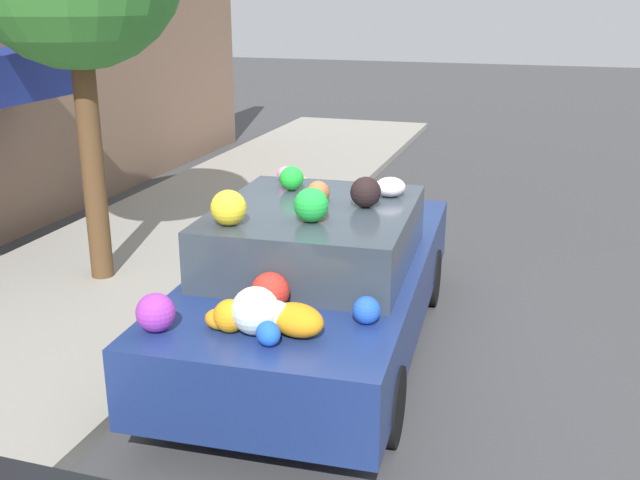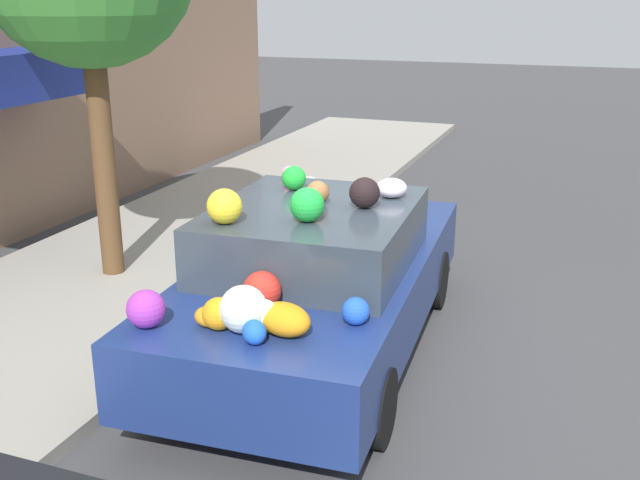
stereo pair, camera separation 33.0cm
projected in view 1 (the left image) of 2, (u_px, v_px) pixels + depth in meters
ground_plane at (321, 349)px, 6.83m from camera, size 60.00×60.00×0.00m
sidewalk_curb at (67, 307)px, 7.59m from camera, size 24.00×3.20×0.12m
fire_hydrant at (259, 211)px, 9.47m from camera, size 0.20×0.20×0.70m
art_car at (318, 275)px, 6.55m from camera, size 4.32×2.06×1.67m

